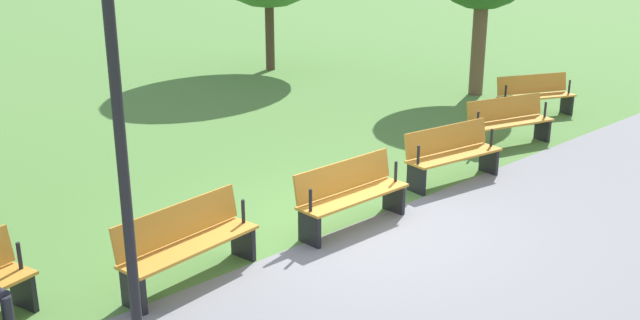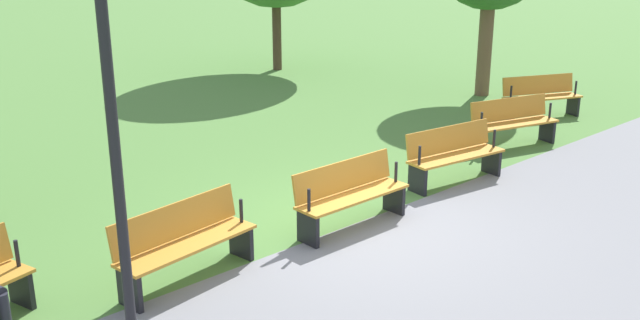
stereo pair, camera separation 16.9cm
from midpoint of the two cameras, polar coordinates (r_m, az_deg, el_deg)
name	(u,v)px [view 1 (the left image)]	position (r m, az deg, el deg)	size (l,w,h in m)	color
ground_plane	(354,227)	(9.57, 2.25, -5.47)	(120.00, 120.00, 0.00)	#54843D
path_paving	(564,312)	(7.95, 18.63, -11.61)	(29.29, 6.31, 0.01)	gray
bench_0	(535,95)	(15.91, 16.76, 5.09)	(1.79, 1.13, 0.89)	orange
bench_1	(509,121)	(13.54, 14.72, 3.11)	(1.81, 0.93, 0.89)	orange
bench_2	(452,153)	(11.33, 10.24, 0.56)	(1.79, 0.71, 0.89)	orange
bench_3	(351,193)	(9.44, 1.99, -2.71)	(1.75, 0.47, 0.89)	orange
bench_4	(187,242)	(8.14, -11.33, -6.56)	(1.79, 0.71, 0.89)	orange
lamp_post	(113,56)	(6.05, -17.25, 8.09)	(0.32, 0.32, 4.10)	black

